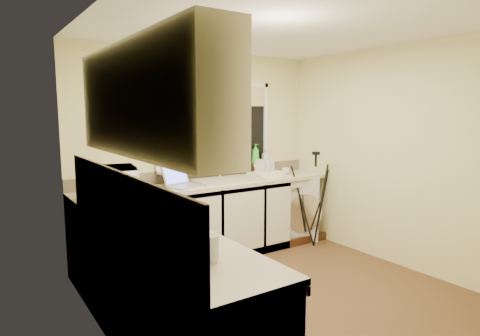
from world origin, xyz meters
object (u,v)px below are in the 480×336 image
dish_rack (265,174)px  washing_machine (288,207)px  cup_back (286,171)px  cup_left (171,230)px  tripod (315,199)px  steel_jar (167,228)px  plant_a (181,159)px  kettle (132,198)px  laptop (181,181)px  plant_d (237,158)px  plant_b (203,157)px  plant_c (217,158)px  microwave (114,185)px  glass_jug (210,248)px  soap_bottle_green (256,154)px  soap_bottle_clear (265,156)px

dish_rack → washing_machine: bearing=-5.8°
cup_back → cup_left: bearing=-145.3°
tripod → washing_machine: bearing=82.4°
steel_jar → washing_machine: bearing=34.0°
plant_a → kettle: bearing=-132.0°
laptop → plant_d: (0.90, 0.23, 0.18)m
kettle → laptop: bearing=44.8°
washing_machine → dish_rack: size_ratio=2.19×
plant_a → cup_back: bearing=-7.5°
plant_a → plant_b: bearing=1.1°
kettle → cup_back: size_ratio=2.13×
kettle → plant_b: size_ratio=0.90×
washing_machine → plant_b: 1.44m
washing_machine → tripod: bearing=-66.3°
cup_back → plant_c: bearing=167.3°
laptop → microwave: (-0.85, -0.38, 0.09)m
plant_a → cup_left: plant_a is taller
plant_c → plant_d: size_ratio=1.14×
washing_machine → plant_a: size_ratio=3.40×
microwave → plant_c: 1.60m
washing_machine → plant_c: (-1.02, 0.18, 0.73)m
tripod → steel_jar: (-2.58, -1.25, 0.34)m
cup_back → glass_jug: bearing=-137.5°
washing_machine → kettle: size_ratio=3.70×
plant_d → plant_b: bearing=178.5°
plant_b → microwave: bearing=-153.9°
washing_machine → steel_jar: size_ratio=7.50×
washing_machine → soap_bottle_green: soap_bottle_green is taller
plant_a → cup_back: 1.47m
plant_a → plant_d: (0.78, -0.01, -0.03)m
washing_machine → cup_back: 0.51m
laptop → microwave: bearing=-173.4°
kettle → steel_jar: 0.79m
kettle → plant_a: size_ratio=0.92×
steel_jar → cup_left: (0.03, -0.00, -0.02)m
laptop → cup_left: laptop is taller
laptop → soap_bottle_clear: 1.40m
kettle → plant_d: 2.05m
glass_jug → plant_a: bearing=67.7°
plant_c → plant_a: bearing=-177.4°
tripod → plant_a: bearing=144.4°
tripod → microwave: (-2.55, -0.01, 0.45)m
plant_b → soap_bottle_green: plant_b is taller
plant_b → cup_back: bearing=-9.7°
soap_bottle_clear → tripod: bearing=-62.0°
plant_c → washing_machine: bearing=-10.0°
soap_bottle_green → plant_b: bearing=-178.8°
washing_machine → laptop: 1.73m
plant_d → cup_left: plant_d is taller
dish_rack → cup_left: cup_left is taller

